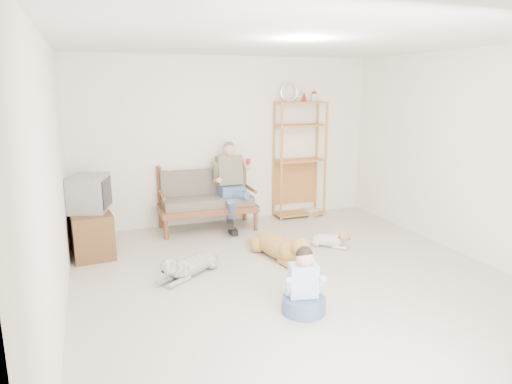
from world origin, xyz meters
name	(u,v)px	position (x,y,z in m)	size (l,w,h in m)	color
floor	(299,283)	(0.00, 0.00, 0.00)	(5.50, 5.50, 0.00)	beige
ceiling	(304,38)	(0.00, 0.00, 2.70)	(5.50, 5.50, 0.00)	white
wall_back	(228,141)	(0.00, 2.75, 1.35)	(5.00, 5.00, 0.00)	white
wall_left	(52,184)	(-2.50, 0.00, 1.35)	(5.50, 5.50, 0.00)	white
wall_right	(478,156)	(2.50, 0.00, 1.35)	(5.50, 5.50, 0.00)	white
loveseat	(206,199)	(-0.47, 2.42, 0.49)	(1.52, 0.75, 0.95)	brown
man	(232,191)	(-0.11, 2.23, 0.63)	(0.52, 0.74, 1.21)	slate
etagere	(300,159)	(1.21, 2.55, 1.01)	(0.88, 0.38, 2.29)	#B87B3A
book_stack	(312,212)	(1.44, 2.49, 0.07)	(0.20, 0.15, 0.13)	silver
tv_stand	(90,232)	(-2.23, 1.86, 0.30)	(0.59, 0.94, 0.60)	brown
crt_tv	(90,193)	(-2.19, 1.87, 0.84)	(0.59, 0.67, 0.47)	gray
wall_outlet	(154,210)	(-1.25, 2.73, 0.30)	(0.12, 0.02, 0.08)	silver
golden_retriever	(282,247)	(0.10, 0.74, 0.17)	(0.52, 1.35, 0.42)	#C98D45
shaggy_dog	(188,266)	(-1.15, 0.63, 0.13)	(0.91, 0.73, 0.33)	white
terrier	(332,240)	(0.97, 0.94, 0.11)	(0.55, 0.50, 0.25)	silver
child	(304,289)	(-0.26, -0.65, 0.25)	(0.44, 0.44, 0.69)	slate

